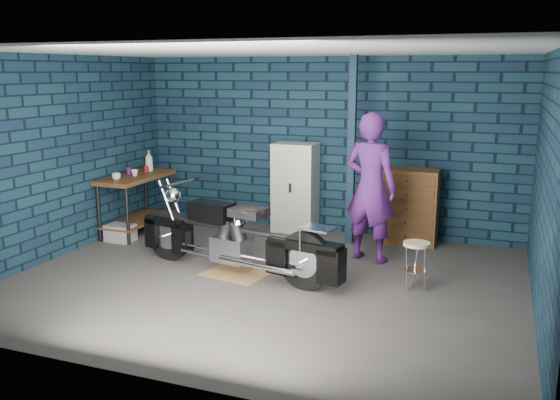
# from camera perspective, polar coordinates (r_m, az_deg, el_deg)

# --- Properties ---
(ground) EXTENTS (6.00, 6.00, 0.00)m
(ground) POSITION_cam_1_polar(r_m,az_deg,el_deg) (7.23, -1.43, -7.76)
(ground) COLOR #464441
(ground) RESTS_ON ground
(room_walls) EXTENTS (6.02, 5.01, 2.71)m
(room_walls) POSITION_cam_1_polar(r_m,az_deg,el_deg) (7.33, 0.13, 7.79)
(room_walls) COLOR #102338
(room_walls) RESTS_ON ground
(support_post) EXTENTS (0.10, 0.10, 2.70)m
(support_post) POSITION_cam_1_polar(r_m,az_deg,el_deg) (8.56, 6.90, 4.63)
(support_post) COLOR #102334
(support_post) RESTS_ON ground
(workbench) EXTENTS (0.60, 1.40, 0.91)m
(workbench) POSITION_cam_1_polar(r_m,az_deg,el_deg) (9.46, -13.57, -0.40)
(workbench) COLOR brown
(workbench) RESTS_ON ground
(drip_mat) EXTENTS (0.86, 0.71, 0.01)m
(drip_mat) POSITION_cam_1_polar(r_m,az_deg,el_deg) (7.48, -4.20, -7.07)
(drip_mat) COLOR brown
(drip_mat) RESTS_ON ground
(motorcycle) EXTENTS (2.56, 1.15, 1.09)m
(motorcycle) POSITION_cam_1_polar(r_m,az_deg,el_deg) (7.32, -4.27, -3.06)
(motorcycle) COLOR black
(motorcycle) RESTS_ON ground
(person) EXTENTS (0.82, 0.65, 1.98)m
(person) POSITION_cam_1_polar(r_m,az_deg,el_deg) (7.84, 8.72, 1.19)
(person) COLOR #531E72
(person) RESTS_ON ground
(storage_bin) EXTENTS (0.40, 0.29, 0.25)m
(storage_bin) POSITION_cam_1_polar(r_m,az_deg,el_deg) (9.13, -15.11, -3.07)
(storage_bin) COLOR gray
(storage_bin) RESTS_ON ground
(locker) EXTENTS (0.65, 0.47, 1.40)m
(locker) POSITION_cam_1_polar(r_m,az_deg,el_deg) (9.19, 1.47, 1.15)
(locker) COLOR silver
(locker) RESTS_ON ground
(tool_chest) EXTENTS (0.82, 0.46, 1.10)m
(tool_chest) POSITION_cam_1_polar(r_m,az_deg,el_deg) (8.82, 12.28, -0.62)
(tool_chest) COLOR brown
(tool_chest) RESTS_ON ground
(shop_stool) EXTENTS (0.40, 0.40, 0.56)m
(shop_stool) POSITION_cam_1_polar(r_m,az_deg,el_deg) (7.05, 12.93, -6.20)
(shop_stool) COLOR #C2AF92
(shop_stool) RESTS_ON ground
(cup_a) EXTENTS (0.17, 0.17, 0.10)m
(cup_a) POSITION_cam_1_polar(r_m,az_deg,el_deg) (9.04, -15.48, 2.19)
(cup_a) COLOR #C2AF92
(cup_a) RESTS_ON workbench
(cup_b) EXTENTS (0.14, 0.14, 0.10)m
(cup_b) POSITION_cam_1_polar(r_m,az_deg,el_deg) (9.31, -13.81, 2.57)
(cup_b) COLOR #C2AF92
(cup_b) RESTS_ON workbench
(mug_purple) EXTENTS (0.09, 0.09, 0.11)m
(mug_purple) POSITION_cam_1_polar(r_m,az_deg,el_deg) (9.49, -14.36, 2.73)
(mug_purple) COLOR #501863
(mug_purple) RESTS_ON workbench
(mug_red) EXTENTS (0.08, 0.08, 0.10)m
(mug_red) POSITION_cam_1_polar(r_m,az_deg,el_deg) (9.57, -12.77, 2.89)
(mug_red) COLOR maroon
(mug_red) RESTS_ON workbench
(bottle) EXTENTS (0.17, 0.17, 0.33)m
(bottle) POSITION_cam_1_polar(r_m,az_deg,el_deg) (9.69, -12.50, 3.70)
(bottle) COLOR gray
(bottle) RESTS_ON workbench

